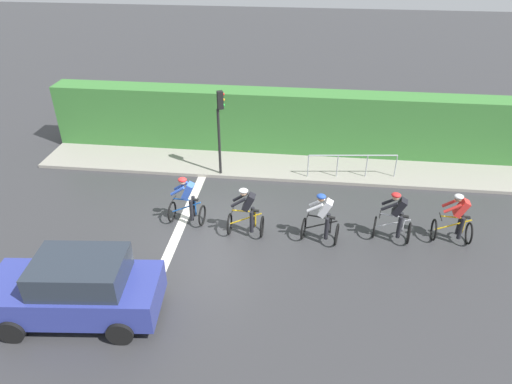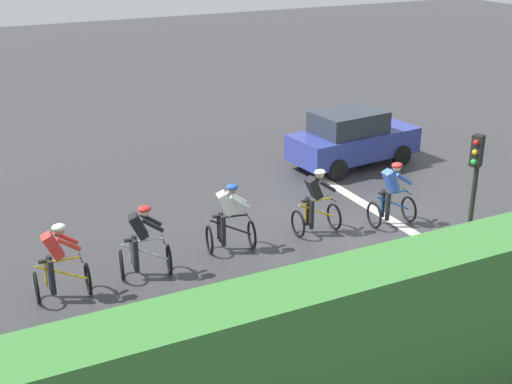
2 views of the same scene
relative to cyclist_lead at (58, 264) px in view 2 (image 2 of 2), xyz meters
The scene contains 13 objects.
ground_plane 7.48m from the cyclist_lead, 88.83° to the right, with size 80.00×80.00×0.00m, color #333335.
sidewalk_kerb 7.05m from the cyclist_lead, 129.14° to the right, with size 2.80×19.18×0.12m, color gray.
stone_wall_low 7.62m from the cyclist_lead, 134.41° to the right, with size 0.44×19.18×0.59m, color gray.
hedge_wall 7.84m from the cyclist_lead, 135.98° to the right, with size 1.10×19.18×2.59m, color #387533.
road_marking_stop_line 8.48m from the cyclist_lead, 88.97° to the right, with size 7.00×0.30×0.01m, color silver.
cyclist_lead is the anchor object (origin of this frame).
cyclist_second 1.81m from the cyclist_lead, 85.71° to the right, with size 0.88×1.19×1.66m.
cyclist_mid 4.00m from the cyclist_lead, 83.48° to the right, with size 0.87×1.19×1.66m.
cyclist_fourth 6.27m from the cyclist_lead, 86.47° to the right, with size 0.71×1.10×1.66m.
cyclist_trailing 8.23m from the cyclist_lead, 90.27° to the right, with size 0.77×1.14×1.66m.
car_navy 10.76m from the cyclist_lead, 67.02° to the right, with size 2.18×4.24×1.76m.
traffic_light_near_crossing 8.48m from the cyclist_lead, 112.87° to the right, with size 0.26×0.30×3.34m.
pedestrian_railing_kerbside 4.52m from the cyclist_lead, 141.25° to the right, with size 0.42×3.29×1.03m.
Camera 2 is at (-12.88, 9.35, 7.25)m, focal length 48.09 mm.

